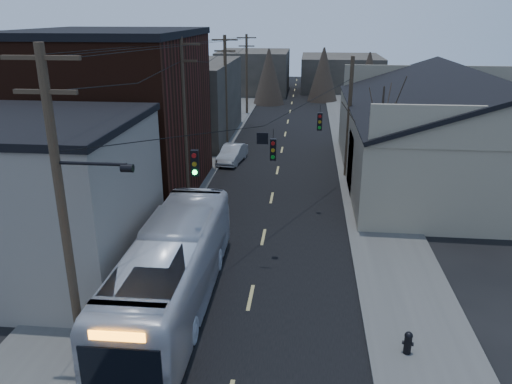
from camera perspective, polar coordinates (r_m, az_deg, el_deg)
road_surface at (r=41.57m, az=2.83°, el=4.13°), size 9.00×110.00×0.02m
sidewalk_left at (r=42.39m, az=-6.00°, el=4.42°), size 4.00×110.00×0.12m
sidewalk_right at (r=41.74m, az=11.79°, el=3.86°), size 4.00×110.00×0.12m
building_clapboard at (r=23.30m, az=-22.93°, el=-1.18°), size 8.00×8.00×7.00m
building_brick at (r=32.92m, az=-15.91°, el=8.15°), size 10.00×12.00×10.00m
building_left_far at (r=48.04m, az=-8.25°, el=10.35°), size 9.00×14.00×7.00m
warehouse at (r=37.62m, az=22.70°, el=5.16°), size 16.16×20.60×7.73m
building_far_left at (r=75.86m, az=-0.24°, el=13.57°), size 10.00×12.00×6.00m
building_far_right at (r=80.60m, az=9.64°, el=13.31°), size 12.00×14.00×5.00m
bare_tree at (r=31.24m, az=13.90°, el=5.10°), size 0.40×0.40×7.20m
utility_lines at (r=35.08m, az=-2.75°, el=9.48°), size 11.24×45.28×10.50m
bus at (r=20.22m, az=-9.52°, el=-8.69°), size 2.91×12.00×3.33m
parked_car at (r=39.61m, az=-2.73°, el=4.38°), size 2.06×4.43×1.40m
fire_hydrant at (r=18.63m, az=16.98°, el=-16.06°), size 0.41×0.29×0.84m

